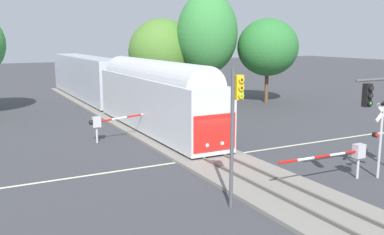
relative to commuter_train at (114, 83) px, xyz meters
name	(u,v)px	position (x,y,z in m)	size (l,w,h in m)	color
ground_plane	(208,158)	(0.00, -18.19, -2.79)	(220.00, 220.00, 0.00)	#3D3D42
road_centre_stripe	(208,158)	(0.00, -18.19, -2.78)	(44.00, 0.20, 0.01)	beige
railway_track	(208,156)	(0.00, -18.19, -2.69)	(4.40, 80.00, 0.32)	gray
commuter_train	(114,83)	(0.00, 0.00, 0.00)	(3.04, 40.92, 5.16)	silver
crossing_gate_near	(350,153)	(4.25, -25.04, -1.39)	(5.65, 0.40, 1.80)	#B7B7BC
crossing_signal_mast	(382,131)	(5.87, -25.48, -0.34)	(1.36, 0.44, 4.00)	#B2B2B7
crossing_gate_far	(106,121)	(-4.17, -11.35, -1.35)	(6.00, 0.40, 1.90)	#B7B7BC
traffic_signal_median	(235,116)	(-2.83, -25.31, 1.16)	(0.53, 0.38, 5.90)	#4C4C51
oak_far_right	(207,33)	(10.76, 0.94, 4.76)	(6.47, 6.47, 11.88)	brown
elm_centre_background	(162,52)	(7.30, 5.14, 2.68)	(7.51, 7.51, 9.22)	#4C3828
maple_right_background	(268,47)	(16.78, -1.75, 3.27)	(6.58, 6.58, 9.16)	brown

